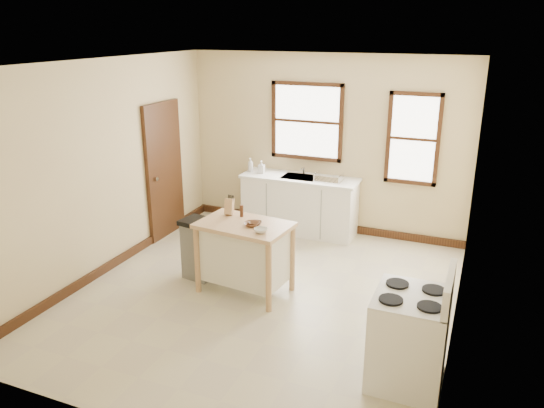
% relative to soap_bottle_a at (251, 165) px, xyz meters
% --- Properties ---
extents(floor, '(5.00, 5.00, 0.00)m').
position_rel_soap_bottle_a_xyz_m(floor, '(1.15, -2.19, -1.03)').
color(floor, beige).
rests_on(floor, ground).
extents(ceiling, '(5.00, 5.00, 0.00)m').
position_rel_soap_bottle_a_xyz_m(ceiling, '(1.15, -2.19, 1.77)').
color(ceiling, white).
rests_on(ceiling, ground).
extents(wall_back, '(4.50, 0.04, 2.80)m').
position_rel_soap_bottle_a_xyz_m(wall_back, '(1.15, 0.31, 0.37)').
color(wall_back, beige).
rests_on(wall_back, ground).
extents(wall_left, '(0.04, 5.00, 2.80)m').
position_rel_soap_bottle_a_xyz_m(wall_left, '(-1.10, -2.19, 0.37)').
color(wall_left, beige).
rests_on(wall_left, ground).
extents(wall_right, '(0.04, 5.00, 2.80)m').
position_rel_soap_bottle_a_xyz_m(wall_right, '(3.40, -2.19, 0.37)').
color(wall_right, beige).
rests_on(wall_right, ground).
extents(window_main, '(1.17, 0.06, 1.22)m').
position_rel_soap_bottle_a_xyz_m(window_main, '(0.85, 0.29, 0.72)').
color(window_main, black).
rests_on(window_main, wall_back).
extents(window_side, '(0.77, 0.06, 1.37)m').
position_rel_soap_bottle_a_xyz_m(window_side, '(2.50, 0.29, 0.57)').
color(window_side, black).
rests_on(window_side, wall_back).
extents(door_left, '(0.06, 0.90, 2.10)m').
position_rel_soap_bottle_a_xyz_m(door_left, '(-1.06, -0.89, 0.02)').
color(door_left, black).
rests_on(door_left, ground).
extents(baseboard_back, '(4.50, 0.04, 0.12)m').
position_rel_soap_bottle_a_xyz_m(baseboard_back, '(1.15, 0.28, -0.97)').
color(baseboard_back, black).
rests_on(baseboard_back, ground).
extents(baseboard_left, '(0.04, 5.00, 0.12)m').
position_rel_soap_bottle_a_xyz_m(baseboard_left, '(-1.07, -2.19, -0.97)').
color(baseboard_left, black).
rests_on(baseboard_left, ground).
extents(sink_counter, '(1.86, 0.62, 0.92)m').
position_rel_soap_bottle_a_xyz_m(sink_counter, '(0.85, 0.01, -0.57)').
color(sink_counter, white).
rests_on(sink_counter, ground).
extents(faucet, '(0.03, 0.03, 0.22)m').
position_rel_soap_bottle_a_xyz_m(faucet, '(0.85, 0.19, -0.00)').
color(faucet, silver).
rests_on(faucet, sink_counter).
extents(soap_bottle_a, '(0.09, 0.09, 0.23)m').
position_rel_soap_bottle_a_xyz_m(soap_bottle_a, '(0.00, 0.00, 0.00)').
color(soap_bottle_a, '#B2B2B2').
rests_on(soap_bottle_a, sink_counter).
extents(soap_bottle_b, '(0.10, 0.10, 0.21)m').
position_rel_soap_bottle_a_xyz_m(soap_bottle_b, '(0.20, -0.02, -0.01)').
color(soap_bottle_b, '#B2B2B2').
rests_on(soap_bottle_b, sink_counter).
extents(dish_rack, '(0.48, 0.41, 0.10)m').
position_rel_soap_bottle_a_xyz_m(dish_rack, '(1.33, -0.03, -0.06)').
color(dish_rack, silver).
rests_on(dish_rack, sink_counter).
extents(kitchen_island, '(1.18, 0.82, 0.91)m').
position_rel_soap_bottle_a_xyz_m(kitchen_island, '(0.91, -2.17, -0.58)').
color(kitchen_island, '#D6AE7D').
rests_on(kitchen_island, ground).
extents(knife_block, '(0.12, 0.12, 0.20)m').
position_rel_soap_bottle_a_xyz_m(knife_block, '(0.60, -1.95, -0.02)').
color(knife_block, tan).
rests_on(knife_block, kitchen_island).
extents(pepper_grinder, '(0.06, 0.06, 0.15)m').
position_rel_soap_bottle_a_xyz_m(pepper_grinder, '(0.78, -1.96, -0.05)').
color(pepper_grinder, '#442312').
rests_on(pepper_grinder, kitchen_island).
extents(bowl_a, '(0.19, 0.19, 0.04)m').
position_rel_soap_bottle_a_xyz_m(bowl_a, '(1.03, -2.21, -0.10)').
color(bowl_a, brown).
rests_on(bowl_a, kitchen_island).
extents(bowl_b, '(0.19, 0.19, 0.04)m').
position_rel_soap_bottle_a_xyz_m(bowl_b, '(1.05, -2.16, -0.11)').
color(bowl_b, brown).
rests_on(bowl_b, kitchen_island).
extents(bowl_c, '(0.18, 0.18, 0.05)m').
position_rel_soap_bottle_a_xyz_m(bowl_c, '(1.21, -2.37, -0.10)').
color(bowl_c, silver).
rests_on(bowl_c, kitchen_island).
extents(trash_bin, '(0.46, 0.41, 0.81)m').
position_rel_soap_bottle_a_xyz_m(trash_bin, '(0.19, -2.05, -0.63)').
color(trash_bin, '#61615F').
rests_on(trash_bin, ground).
extents(gas_stove, '(0.72, 0.73, 1.16)m').
position_rel_soap_bottle_a_xyz_m(gas_stove, '(3.06, -3.20, -0.45)').
color(gas_stove, white).
rests_on(gas_stove, ground).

